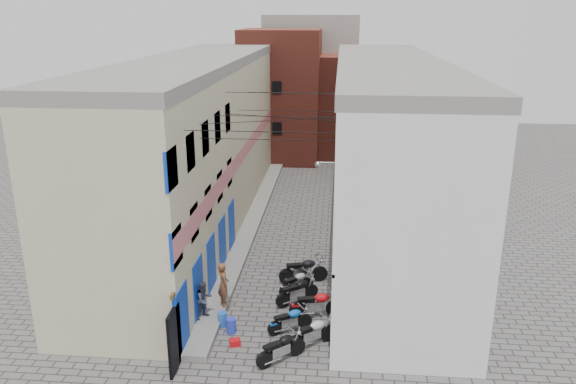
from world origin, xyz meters
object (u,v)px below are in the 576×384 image
(motorcycle_b, at_px, (312,332))
(motorcycle_d, at_px, (316,303))
(motorcycle_e, at_px, (297,290))
(person_a, at_px, (223,284))
(water_jug_near, at_px, (231,326))
(red_crate, at_px, (235,342))
(water_jug_far, at_px, (222,319))
(motorcycle_a, at_px, (281,347))
(motorcycle_f, at_px, (297,282))
(motorcycle_g, at_px, (303,269))
(motorcycle_c, at_px, (290,319))
(person_b, at_px, (204,300))

(motorcycle_b, distance_m, motorcycle_d, 1.96)
(motorcycle_e, height_order, person_a, person_a)
(water_jug_near, relative_size, red_crate, 1.50)
(red_crate, bearing_deg, water_jug_far, 119.70)
(motorcycle_a, height_order, water_jug_near, motorcycle_a)
(motorcycle_f, distance_m, motorcycle_g, 1.02)
(motorcycle_b, height_order, person_a, person_a)
(motorcycle_e, distance_m, motorcycle_g, 1.87)
(motorcycle_c, height_order, motorcycle_e, motorcycle_e)
(water_jug_far, bearing_deg, person_a, 98.10)
(red_crate, bearing_deg, motorcycle_c, 30.47)
(motorcycle_a, xyz_separation_m, person_b, (-3.12, 2.19, 0.42))
(person_a, relative_size, red_crate, 4.75)
(motorcycle_f, xyz_separation_m, person_a, (-2.72, -1.75, 0.64))
(water_jug_near, relative_size, water_jug_far, 1.01)
(motorcycle_b, xyz_separation_m, person_b, (-4.10, 1.17, 0.41))
(motorcycle_b, xyz_separation_m, water_jug_far, (-3.40, 1.00, -0.28))
(motorcycle_f, relative_size, water_jug_near, 3.08)
(motorcycle_a, bearing_deg, water_jug_near, -168.73)
(motorcycle_d, distance_m, motorcycle_f, 2.13)
(motorcycle_f, relative_size, water_jug_far, 3.10)
(motorcycle_a, xyz_separation_m, motorcycle_d, (1.03, 2.98, 0.04))
(motorcycle_b, relative_size, motorcycle_c, 1.09)
(water_jug_far, relative_size, red_crate, 1.49)
(motorcycle_b, xyz_separation_m, motorcycle_d, (0.05, 1.96, 0.04))
(motorcycle_e, distance_m, water_jug_near, 3.31)
(motorcycle_d, relative_size, water_jug_far, 3.71)
(motorcycle_e, xyz_separation_m, person_b, (-3.35, -1.84, 0.40))
(motorcycle_g, distance_m, person_a, 4.04)
(motorcycle_c, height_order, motorcycle_f, motorcycle_c)
(motorcycle_a, height_order, motorcycle_c, motorcycle_a)
(motorcycle_e, bearing_deg, motorcycle_d, -0.43)
(water_jug_far, bearing_deg, motorcycle_a, -39.85)
(person_b, xyz_separation_m, water_jug_far, (0.70, -0.17, -0.69))
(water_jug_far, bearing_deg, person_b, 166.55)
(motorcycle_c, bearing_deg, motorcycle_e, 146.94)
(motorcycle_d, xyz_separation_m, red_crate, (-2.75, -2.19, -0.49))
(motorcycle_a, bearing_deg, water_jug_far, -169.90)
(motorcycle_f, distance_m, water_jug_far, 3.86)
(motorcycle_d, height_order, water_jug_near, motorcycle_d)
(motorcycle_a, bearing_deg, red_crate, -154.74)
(motorcycle_g, xyz_separation_m, water_jug_near, (-2.36, -4.29, -0.34))
(motorcycle_d, bearing_deg, water_jug_near, -77.47)
(red_crate, bearing_deg, motorcycle_d, 38.56)
(motorcycle_c, relative_size, person_b, 1.22)
(red_crate, bearing_deg, motorcycle_f, 65.77)
(motorcycle_e, xyz_separation_m, motorcycle_f, (-0.09, 0.88, -0.07))
(motorcycle_b, relative_size, motorcycle_d, 0.93)
(motorcycle_c, height_order, motorcycle_d, motorcycle_d)
(motorcycle_g, bearing_deg, water_jug_near, -43.69)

